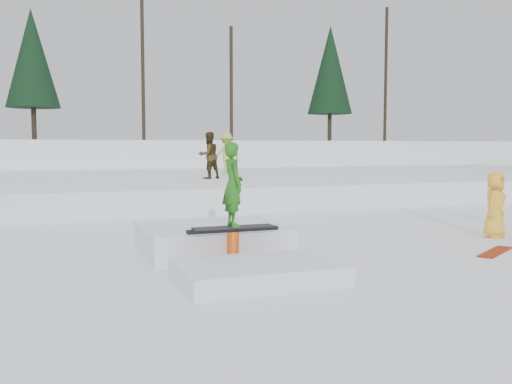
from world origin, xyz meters
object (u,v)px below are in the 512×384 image
object	(u,v)px
walker_olive	(209,155)
jib_rail_feature	(223,244)
walker_ygreen	(226,154)
spectator_yellow	(495,205)

from	to	relation	value
walker_olive	jib_rail_feature	bearing A→B (deg)	57.52
walker_olive	jib_rail_feature	size ratio (longest dim) A/B	0.41
walker_ygreen	spectator_yellow	distance (m)	14.16
walker_ygreen	walker_olive	bearing A→B (deg)	56.01
walker_olive	walker_ygreen	world-z (taller)	walker_ygreen
spectator_yellow	jib_rail_feature	bearing A→B (deg)	150.47
walker_olive	spectator_yellow	size ratio (longest dim) A/B	1.22
jib_rail_feature	walker_olive	bearing A→B (deg)	75.29
walker_olive	walker_ygreen	size ratio (longest dim) A/B	0.97
spectator_yellow	jib_rail_feature	world-z (taller)	jib_rail_feature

